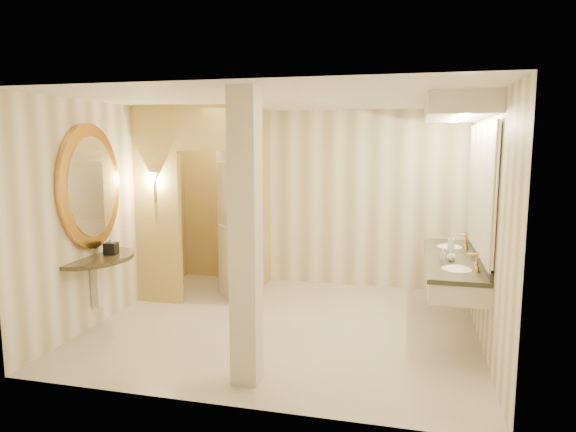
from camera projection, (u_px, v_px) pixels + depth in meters
floor at (285, 325)px, 6.27m from camera, size 4.50×4.50×0.00m
ceiling at (285, 100)px, 5.89m from camera, size 4.50×4.50×0.00m
wall_back at (316, 198)px, 8.00m from camera, size 4.50×0.02×2.70m
wall_front at (225, 250)px, 4.16m from camera, size 4.50×0.02×2.70m
wall_left at (116, 210)px, 6.61m from camera, size 0.02×4.00×2.70m
wall_right at (486, 223)px, 5.55m from camera, size 0.02×4.00×2.70m
toilet_closet at (224, 201)px, 7.27m from camera, size 1.50×1.55×2.70m
wall_sconce at (154, 179)px, 6.89m from camera, size 0.14×0.14×0.42m
vanity at (458, 193)px, 5.96m from camera, size 0.75×2.43×2.09m
console_shelf at (91, 216)px, 6.04m from camera, size 1.13×1.13×2.01m
pillar at (246, 239)px, 4.62m from camera, size 0.25×0.25×2.70m
tissue_box at (111, 248)px, 6.18m from camera, size 0.17×0.17×0.14m
toilet at (239, 262)px, 7.87m from camera, size 0.52×0.82×0.80m
soap_bottle_a at (443, 254)px, 5.91m from camera, size 0.06×0.07×0.12m
soap_bottle_b at (451, 255)px, 5.83m from camera, size 0.11×0.11×0.13m
soap_bottle_c at (451, 243)px, 6.33m from camera, size 0.10×0.10×0.22m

